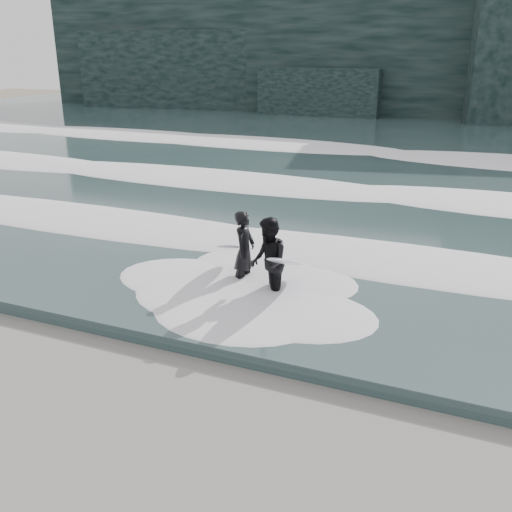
# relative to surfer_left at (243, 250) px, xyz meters

# --- Properties ---
(ground) EXTENTS (120.00, 120.00, 0.00)m
(ground) POSITION_rel_surfer_left_xyz_m (-0.79, -6.39, -0.97)
(ground) COLOR #7A6B4F
(ground) RESTS_ON ground
(sea) EXTENTS (90.00, 52.00, 0.30)m
(sea) POSITION_rel_surfer_left_xyz_m (-0.79, 22.61, -0.82)
(sea) COLOR #2F4343
(sea) RESTS_ON ground
(headland) EXTENTS (70.00, 9.00, 10.00)m
(headland) POSITION_rel_surfer_left_xyz_m (-0.79, 39.61, 4.03)
(headland) COLOR black
(headland) RESTS_ON ground
(foam_near) EXTENTS (60.00, 3.20, 0.20)m
(foam_near) POSITION_rel_surfer_left_xyz_m (-0.79, 2.61, -0.57)
(foam_near) COLOR white
(foam_near) RESTS_ON sea
(foam_mid) EXTENTS (60.00, 4.00, 0.24)m
(foam_mid) POSITION_rel_surfer_left_xyz_m (-0.79, 9.61, -0.55)
(foam_mid) COLOR white
(foam_mid) RESTS_ON sea
(foam_far) EXTENTS (60.00, 4.80, 0.30)m
(foam_far) POSITION_rel_surfer_left_xyz_m (-0.79, 18.61, -0.52)
(foam_far) COLOR white
(foam_far) RESTS_ON sea
(surfer_left) EXTENTS (1.09, 1.89, 1.94)m
(surfer_left) POSITION_rel_surfer_left_xyz_m (0.00, 0.00, 0.00)
(surfer_left) COLOR black
(surfer_left) RESTS_ON ground
(surfer_right) EXTENTS (1.40, 2.25, 2.03)m
(surfer_right) POSITION_rel_surfer_left_xyz_m (0.94, -0.60, 0.05)
(surfer_right) COLOR black
(surfer_right) RESTS_ON ground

